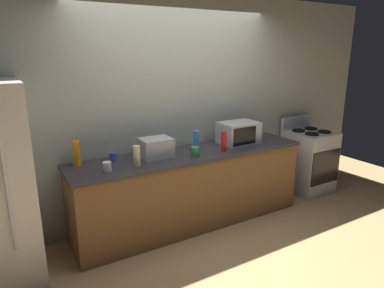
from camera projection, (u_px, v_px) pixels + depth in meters
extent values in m
plane|color=tan|center=(210.00, 238.00, 3.86)|extent=(8.00, 8.00, 0.00)
cube|color=#9EA399|center=(175.00, 109.00, 4.17)|extent=(6.40, 0.10, 2.70)
cube|color=brown|center=(192.00, 190.00, 4.08)|extent=(2.80, 0.60, 0.86)
cube|color=#2D2B30|center=(192.00, 154.00, 3.96)|extent=(2.84, 0.64, 0.04)
cylinder|color=silver|center=(6.00, 188.00, 2.68)|extent=(0.02, 0.02, 1.10)
cube|color=#B7BABF|center=(308.00, 162.00, 5.06)|extent=(0.60, 0.60, 0.90)
cube|color=black|center=(326.00, 167.00, 4.80)|extent=(0.55, 0.02, 0.48)
cube|color=#B7BABF|center=(297.00, 122.00, 5.14)|extent=(0.60, 0.04, 0.18)
cylinder|color=black|center=(312.00, 134.00, 4.77)|extent=(0.18, 0.18, 0.02)
cylinder|color=black|center=(324.00, 132.00, 4.90)|extent=(0.18, 0.18, 0.02)
cylinder|color=black|center=(298.00, 130.00, 4.97)|extent=(0.18, 0.18, 0.02)
cylinder|color=black|center=(311.00, 128.00, 5.10)|extent=(0.18, 0.18, 0.02)
cube|color=#B7BABF|center=(239.00, 133.00, 4.31)|extent=(0.48, 0.34, 0.27)
cube|color=black|center=(245.00, 136.00, 4.14)|extent=(0.34, 0.01, 0.21)
cube|color=#B7BABF|center=(156.00, 148.00, 3.76)|extent=(0.34, 0.26, 0.21)
cylinder|color=beige|center=(137.00, 156.00, 3.46)|extent=(0.08, 0.08, 0.21)
cylinder|color=red|center=(224.00, 142.00, 3.97)|extent=(0.06, 0.06, 0.23)
cylinder|color=orange|center=(76.00, 153.00, 3.48)|extent=(0.07, 0.07, 0.26)
cylinder|color=#338CE5|center=(196.00, 140.00, 4.03)|extent=(0.07, 0.07, 0.23)
cylinder|color=white|center=(107.00, 166.00, 3.33)|extent=(0.08, 0.08, 0.09)
cylinder|color=#2D8C47|center=(195.00, 152.00, 3.79)|extent=(0.09, 0.09, 0.11)
cylinder|color=#2D4CB2|center=(113.00, 157.00, 3.64)|extent=(0.08, 0.08, 0.09)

